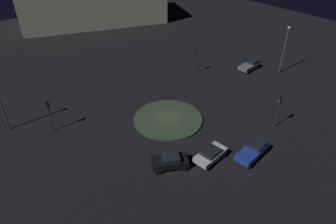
% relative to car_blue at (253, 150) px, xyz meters
% --- Properties ---
extents(ground_plane, '(116.01, 116.01, 0.00)m').
position_rel_car_blue_xyz_m(ground_plane, '(-2.73, 11.43, -0.77)').
color(ground_plane, black).
extents(roundabout_island, '(9.05, 9.05, 0.22)m').
position_rel_car_blue_xyz_m(roundabout_island, '(-2.73, 11.43, -0.66)').
color(roundabout_island, '#2D4228').
rests_on(roundabout_island, ground_plane).
extents(car_blue, '(4.73, 2.45, 1.44)m').
position_rel_car_blue_xyz_m(car_blue, '(0.00, 0.00, 0.00)').
color(car_blue, '#1E38A5').
rests_on(car_blue, ground_plane).
extents(car_silver, '(4.11, 2.39, 1.35)m').
position_rel_car_blue_xyz_m(car_silver, '(-4.06, 2.67, -0.05)').
color(car_silver, silver).
rests_on(car_silver, ground_plane).
extents(car_black, '(4.23, 3.52, 1.58)m').
position_rel_car_blue_xyz_m(car_black, '(-8.21, 4.68, 0.04)').
color(car_black, black).
rests_on(car_black, ground_plane).
extents(car_grey, '(4.18, 2.22, 1.51)m').
position_rel_car_blue_xyz_m(car_grey, '(17.63, 13.66, -0.01)').
color(car_grey, slate).
rests_on(car_grey, ground_plane).
extents(traffic_light_southeast, '(0.38, 0.39, 4.44)m').
position_rel_car_blue_xyz_m(traffic_light_southeast, '(6.53, 1.49, 2.38)').
color(traffic_light_southeast, '#2D2D2D').
rests_on(traffic_light_southeast, ground_plane).
extents(traffic_light_northwest, '(0.40, 0.37, 4.26)m').
position_rel_car_blue_xyz_m(traffic_light_northwest, '(-15.08, 18.93, 2.25)').
color(traffic_light_northwest, '#2D2D2D').
rests_on(traffic_light_northwest, ground_plane).
extents(traffic_light_northeast, '(0.40, 0.37, 4.02)m').
position_rel_car_blue_xyz_m(traffic_light_northeast, '(9.14, 18.80, 2.09)').
color(traffic_light_northeast, '#2D2D2D').
rests_on(traffic_light_northeast, ground_plane).
extents(streetlamp_east, '(0.47, 0.47, 7.91)m').
position_rel_car_blue_xyz_m(streetlamp_east, '(20.44, 9.65, 4.15)').
color(streetlamp_east, '#4C4C51').
rests_on(streetlamp_east, ground_plane).
extents(store_building, '(35.49, 25.87, 8.62)m').
position_rel_car_blue_xyz_m(store_building, '(10.74, 54.67, 3.54)').
color(store_building, '#B7B299').
rests_on(store_building, ground_plane).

